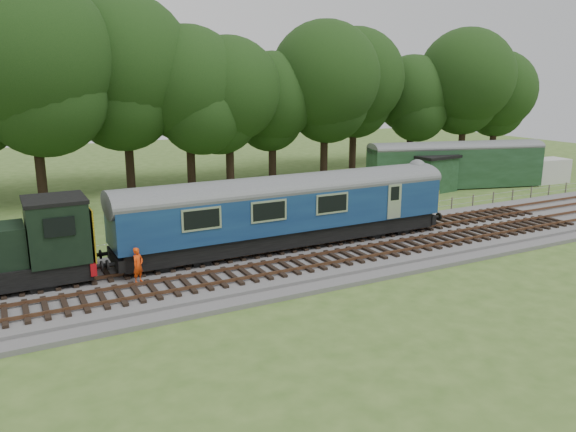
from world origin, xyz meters
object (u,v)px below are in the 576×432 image
caravan (543,171)px  worker (138,265)px  dmu_railcar (288,205)px  parked_coach (456,162)px

caravan → worker: bearing=-160.7°
worker → caravan: 38.89m
dmu_railcar → caravan: dmu_railcar is taller
dmu_railcar → worker: 8.57m
dmu_railcar → worker: (-8.26, -1.73, -1.47)m
dmu_railcar → worker: size_ratio=11.51×
caravan → dmu_railcar: bearing=-160.1°
dmu_railcar → parked_coach: 23.04m
parked_coach → dmu_railcar: bearing=-139.8°
dmu_railcar → caravan: (29.49, 7.61, -1.55)m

